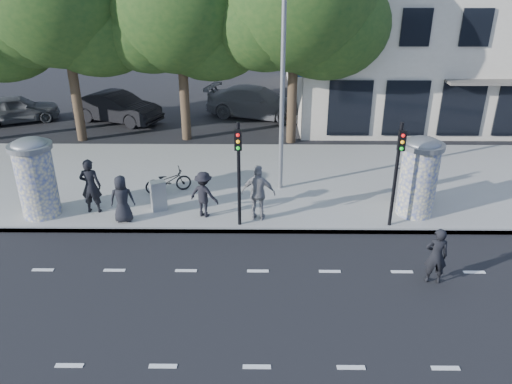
{
  "coord_description": "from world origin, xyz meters",
  "views": [
    {
      "loc": [
        0.06,
        -10.23,
        7.84
      ],
      "look_at": [
        -0.07,
        3.5,
        1.45
      ],
      "focal_mm": 35.0,
      "sensor_mm": 36.0,
      "label": 1
    }
  ],
  "objects_px": {
    "ped_b": "(91,186)",
    "bicycle": "(168,181)",
    "ped_e": "(258,193)",
    "ad_column_right": "(419,175)",
    "cabinet_right": "(406,186)",
    "traffic_pole_far": "(397,165)",
    "ped_d": "(204,194)",
    "ped_a": "(122,199)",
    "traffic_pole_near": "(239,165)",
    "street_lamp": "(283,61)",
    "ad_column_left": "(36,176)",
    "man_road": "(436,256)",
    "car_left": "(16,109)",
    "cabinet_left": "(158,196)",
    "car_right": "(257,102)",
    "car_mid": "(117,107)"
  },
  "relations": [
    {
      "from": "cabinet_left",
      "to": "car_left",
      "type": "distance_m",
      "value": 14.17
    },
    {
      "from": "ad_column_left",
      "to": "ad_column_right",
      "type": "distance_m",
      "value": 12.4
    },
    {
      "from": "ad_column_left",
      "to": "street_lamp",
      "type": "distance_m",
      "value": 8.9
    },
    {
      "from": "ped_b",
      "to": "bicycle",
      "type": "height_order",
      "value": "ped_b"
    },
    {
      "from": "ped_e",
      "to": "bicycle",
      "type": "distance_m",
      "value": 3.92
    },
    {
      "from": "traffic_pole_far",
      "to": "ped_d",
      "type": "xyz_separation_m",
      "value": [
        -5.98,
        0.64,
        -1.3
      ]
    },
    {
      "from": "bicycle",
      "to": "car_left",
      "type": "xyz_separation_m",
      "value": [
        -9.58,
        9.09,
        0.14
      ]
    },
    {
      "from": "ped_a",
      "to": "bicycle",
      "type": "relative_size",
      "value": 0.94
    },
    {
      "from": "traffic_pole_near",
      "to": "car_right",
      "type": "height_order",
      "value": "traffic_pole_near"
    },
    {
      "from": "traffic_pole_far",
      "to": "ped_a",
      "type": "bearing_deg",
      "value": 178.38
    },
    {
      "from": "street_lamp",
      "to": "car_right",
      "type": "relative_size",
      "value": 1.43
    },
    {
      "from": "ad_column_left",
      "to": "street_lamp",
      "type": "xyz_separation_m",
      "value": [
        8.0,
        2.13,
        3.26
      ]
    },
    {
      "from": "ad_column_left",
      "to": "cabinet_right",
      "type": "relative_size",
      "value": 2.07
    },
    {
      "from": "ped_e",
      "to": "ad_column_left",
      "type": "bearing_deg",
      "value": 6.11
    },
    {
      "from": "ped_a",
      "to": "bicycle",
      "type": "height_order",
      "value": "ped_a"
    },
    {
      "from": "ped_b",
      "to": "cabinet_right",
      "type": "height_order",
      "value": "ped_b"
    },
    {
      "from": "traffic_pole_near",
      "to": "ped_d",
      "type": "distance_m",
      "value": 1.87
    },
    {
      "from": "ped_d",
      "to": "car_mid",
      "type": "bearing_deg",
      "value": -39.02
    },
    {
      "from": "ped_a",
      "to": "car_right",
      "type": "distance_m",
      "value": 13.18
    },
    {
      "from": "street_lamp",
      "to": "bicycle",
      "type": "bearing_deg",
      "value": -175.12
    },
    {
      "from": "traffic_pole_far",
      "to": "ped_d",
      "type": "bearing_deg",
      "value": 173.92
    },
    {
      "from": "ad_column_right",
      "to": "car_left",
      "type": "relative_size",
      "value": 0.62
    },
    {
      "from": "man_road",
      "to": "car_left",
      "type": "bearing_deg",
      "value": -33.41
    },
    {
      "from": "ped_b",
      "to": "bicycle",
      "type": "distance_m",
      "value": 2.81
    },
    {
      "from": "ad_column_left",
      "to": "ad_column_right",
      "type": "height_order",
      "value": "same"
    },
    {
      "from": "ped_b",
      "to": "man_road",
      "type": "height_order",
      "value": "ped_b"
    },
    {
      "from": "bicycle",
      "to": "street_lamp",
      "type": "bearing_deg",
      "value": -105.75
    },
    {
      "from": "cabinet_right",
      "to": "car_mid",
      "type": "xyz_separation_m",
      "value": [
        -12.6,
        10.0,
        -0.0
      ]
    },
    {
      "from": "traffic_pole_near",
      "to": "cabinet_left",
      "type": "xyz_separation_m",
      "value": [
        -2.76,
        1.07,
        -1.56
      ]
    },
    {
      "from": "ad_column_right",
      "to": "ped_b",
      "type": "height_order",
      "value": "ad_column_right"
    },
    {
      "from": "ad_column_right",
      "to": "cabinet_right",
      "type": "xyz_separation_m",
      "value": [
        -0.12,
        0.76,
        -0.75
      ]
    },
    {
      "from": "cabinet_right",
      "to": "car_mid",
      "type": "distance_m",
      "value": 16.09
    },
    {
      "from": "ped_e",
      "to": "traffic_pole_near",
      "type": "bearing_deg",
      "value": 43.05
    },
    {
      "from": "ad_column_left",
      "to": "ped_b",
      "type": "height_order",
      "value": "ad_column_left"
    },
    {
      "from": "car_right",
      "to": "ad_column_right",
      "type": "bearing_deg",
      "value": -138.41
    },
    {
      "from": "ped_d",
      "to": "car_mid",
      "type": "xyz_separation_m",
      "value": [
        -5.74,
        11.03,
        -0.14
      ]
    },
    {
      "from": "ped_d",
      "to": "cabinet_right",
      "type": "bearing_deg",
      "value": -147.95
    },
    {
      "from": "cabinet_left",
      "to": "car_left",
      "type": "bearing_deg",
      "value": 109.04
    },
    {
      "from": "traffic_pole_near",
      "to": "ad_column_right",
      "type": "bearing_deg",
      "value": 8.89
    },
    {
      "from": "bicycle",
      "to": "car_left",
      "type": "distance_m",
      "value": 13.21
    },
    {
      "from": "bicycle",
      "to": "man_road",
      "type": "bearing_deg",
      "value": -144.4
    },
    {
      "from": "street_lamp",
      "to": "ad_column_right",
      "type": "bearing_deg",
      "value": -23.73
    },
    {
      "from": "ped_b",
      "to": "cabinet_left",
      "type": "distance_m",
      "value": 2.22
    },
    {
      "from": "ped_e",
      "to": "cabinet_left",
      "type": "xyz_separation_m",
      "value": [
        -3.36,
        0.65,
        -0.42
      ]
    },
    {
      "from": "traffic_pole_far",
      "to": "ped_e",
      "type": "xyz_separation_m",
      "value": [
        -4.2,
        0.41,
        -1.14
      ]
    },
    {
      "from": "traffic_pole_near",
      "to": "street_lamp",
      "type": "relative_size",
      "value": 0.42
    },
    {
      "from": "traffic_pole_near",
      "to": "cabinet_right",
      "type": "height_order",
      "value": "traffic_pole_near"
    },
    {
      "from": "street_lamp",
      "to": "car_left",
      "type": "height_order",
      "value": "street_lamp"
    },
    {
      "from": "traffic_pole_far",
      "to": "ped_d",
      "type": "distance_m",
      "value": 6.15
    },
    {
      "from": "man_road",
      "to": "ped_a",
      "type": "bearing_deg",
      "value": -12.8
    }
  ]
}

